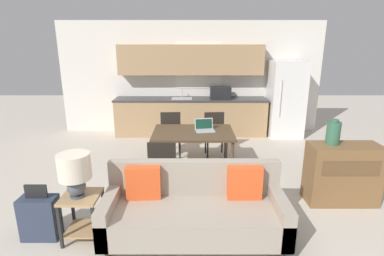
# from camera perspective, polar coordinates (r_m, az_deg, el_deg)

# --- Properties ---
(ground_plane) EXTENTS (20.00, 20.00, 0.00)m
(ground_plane) POSITION_cam_1_polar(r_m,az_deg,el_deg) (3.58, -0.38, -21.75)
(ground_plane) COLOR beige
(wall_back) EXTENTS (6.40, 0.07, 2.70)m
(wall_back) POSITION_cam_1_polar(r_m,az_deg,el_deg) (7.51, -0.04, 9.56)
(wall_back) COLOR silver
(wall_back) RESTS_ON ground_plane
(kitchen_counter) EXTENTS (3.65, 0.65, 2.15)m
(kitchen_counter) POSITION_cam_1_polar(r_m,az_deg,el_deg) (7.28, 0.02, 5.29)
(kitchen_counter) COLOR tan
(kitchen_counter) RESTS_ON ground_plane
(refrigerator) EXTENTS (0.78, 0.78, 1.79)m
(refrigerator) POSITION_cam_1_polar(r_m,az_deg,el_deg) (7.49, 17.55, 5.26)
(refrigerator) COLOR white
(refrigerator) RESTS_ON ground_plane
(dining_table) EXTENTS (1.37, 0.97, 0.72)m
(dining_table) POSITION_cam_1_polar(r_m,az_deg,el_deg) (5.14, 0.40, -1.35)
(dining_table) COLOR brown
(dining_table) RESTS_ON ground_plane
(couch) EXTENTS (2.04, 0.80, 0.84)m
(couch) POSITION_cam_1_polar(r_m,az_deg,el_deg) (3.59, 0.61, -15.16)
(couch) COLOR #3D2D1E
(couch) RESTS_ON ground_plane
(side_table) EXTENTS (0.41, 0.41, 0.54)m
(side_table) POSITION_cam_1_polar(r_m,az_deg,el_deg) (3.73, -20.04, -14.42)
(side_table) COLOR tan
(side_table) RESTS_ON ground_plane
(table_lamp) EXTENTS (0.35, 0.35, 0.50)m
(table_lamp) POSITION_cam_1_polar(r_m,az_deg,el_deg) (3.50, -21.30, -7.53)
(table_lamp) COLOR #4C515B
(table_lamp) RESTS_ON side_table
(credenza) EXTENTS (0.96, 0.43, 0.85)m
(credenza) POSITION_cam_1_polar(r_m,az_deg,el_deg) (4.71, 26.84, -7.81)
(credenza) COLOR brown
(credenza) RESTS_ON ground_plane
(vase) EXTENTS (0.18, 0.18, 0.35)m
(vase) POSITION_cam_1_polar(r_m,az_deg,el_deg) (4.49, 25.48, -0.82)
(vase) COLOR #336047
(vase) RESTS_ON credenza
(dining_chair_far_left) EXTENTS (0.45, 0.45, 0.85)m
(dining_chair_far_left) POSITION_cam_1_polar(r_m,az_deg,el_deg) (5.96, -3.90, -0.66)
(dining_chair_far_left) COLOR black
(dining_chair_far_left) RESTS_ON ground_plane
(dining_chair_near_left) EXTENTS (0.44, 0.44, 0.85)m
(dining_chair_near_left) POSITION_cam_1_polar(r_m,az_deg,el_deg) (4.43, -5.34, -6.70)
(dining_chair_near_left) COLOR black
(dining_chair_near_left) RESTS_ON ground_plane
(dining_chair_far_right) EXTENTS (0.45, 0.45, 0.85)m
(dining_chair_far_right) POSITION_cam_1_polar(r_m,az_deg,el_deg) (5.97, 4.54, -0.66)
(dining_chair_far_right) COLOR black
(dining_chair_far_right) RESTS_ON ground_plane
(laptop) EXTENTS (0.36, 0.30, 0.20)m
(laptop) POSITION_cam_1_polar(r_m,az_deg,el_deg) (5.19, 2.55, 0.07)
(laptop) COLOR #B7BABC
(laptop) RESTS_ON dining_table
(suitcase) EXTENTS (0.41, 0.22, 0.67)m
(suitcase) POSITION_cam_1_polar(r_m,az_deg,el_deg) (3.97, -26.82, -14.89)
(suitcase) COLOR #2D384C
(suitcase) RESTS_ON ground_plane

